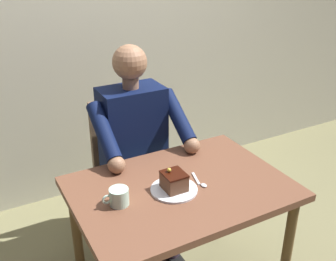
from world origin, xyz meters
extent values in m
cube|color=brown|center=(0.00, 0.00, 0.69)|extent=(1.01, 0.72, 0.04)
cylinder|color=brown|center=(-0.45, 0.30, 0.35)|extent=(0.05, 0.05, 0.69)
cylinder|color=brown|center=(-0.45, -0.30, 0.35)|extent=(0.05, 0.05, 0.69)
cylinder|color=brown|center=(0.45, -0.30, 0.35)|extent=(0.05, 0.05, 0.69)
cube|color=brown|center=(0.00, -0.58, 0.43)|extent=(0.42, 0.42, 0.04)
cube|color=brown|center=(0.00, -0.77, 0.68)|extent=(0.38, 0.04, 0.45)
cylinder|color=brown|center=(-0.18, -0.40, 0.22)|extent=(0.04, 0.04, 0.43)
cylinder|color=brown|center=(0.18, -0.40, 0.22)|extent=(0.04, 0.04, 0.43)
cylinder|color=brown|center=(-0.18, -0.76, 0.22)|extent=(0.04, 0.04, 0.43)
cylinder|color=brown|center=(0.18, -0.76, 0.22)|extent=(0.04, 0.04, 0.43)
cube|color=#0A1437|center=(0.00, -0.56, 0.74)|extent=(0.36, 0.22, 0.58)
sphere|color=#93694C|center=(0.00, -0.56, 1.17)|extent=(0.19, 0.19, 0.19)
cylinder|color=#93694C|center=(0.00, -0.56, 1.06)|extent=(0.09, 0.09, 0.06)
cylinder|color=#0A1437|center=(-0.22, -0.42, 0.87)|extent=(0.08, 0.33, 0.26)
sphere|color=#93694C|center=(-0.22, -0.26, 0.75)|extent=(0.09, 0.09, 0.09)
cylinder|color=#0A1437|center=(0.22, -0.42, 0.87)|extent=(0.08, 0.33, 0.26)
sphere|color=#93694C|center=(0.22, -0.26, 0.75)|extent=(0.09, 0.09, 0.09)
cylinder|color=#352935|center=(-0.09, -0.44, 0.43)|extent=(0.13, 0.38, 0.14)
cylinder|color=#352935|center=(0.09, -0.44, 0.43)|extent=(0.13, 0.38, 0.14)
cylinder|color=#352935|center=(-0.09, -0.26, 0.21)|extent=(0.11, 0.11, 0.41)
cylinder|color=#352935|center=(0.09, -0.26, 0.21)|extent=(0.11, 0.11, 0.41)
cylinder|color=white|center=(0.05, 0.02, 0.72)|extent=(0.22, 0.22, 0.01)
cube|color=brown|center=(0.05, 0.02, 0.76)|extent=(0.10, 0.11, 0.07)
cube|color=black|center=(0.05, 0.02, 0.80)|extent=(0.10, 0.11, 0.01)
sphere|color=gold|center=(0.06, 0.00, 0.81)|extent=(0.02, 0.02, 0.02)
cylinder|color=#B0DAC3|center=(0.31, 0.00, 0.75)|extent=(0.09, 0.09, 0.08)
torus|color=#B0DAC3|center=(0.37, 0.00, 0.75)|extent=(0.05, 0.01, 0.05)
cylinder|color=black|center=(0.31, 0.00, 0.78)|extent=(0.08, 0.08, 0.01)
cube|color=silver|center=(-0.09, -0.01, 0.71)|extent=(0.04, 0.11, 0.01)
ellipsoid|color=silver|center=(-0.09, 0.06, 0.72)|extent=(0.03, 0.04, 0.01)
camera|label=1|loc=(0.80, 1.35, 1.73)|focal=42.02mm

